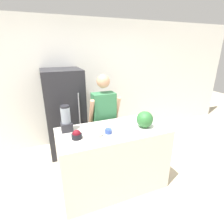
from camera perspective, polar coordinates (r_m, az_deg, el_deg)
name	(u,v)px	position (r m, az deg, el deg)	size (l,w,h in m)	color
ground_plane	(123,202)	(2.76, 3.54, -27.28)	(14.00, 14.00, 0.00)	beige
wall_back	(83,83)	(3.88, -9.36, 9.21)	(8.00, 0.06, 2.60)	white
counter_island	(113,159)	(2.69, 0.30, -15.00)	(1.54, 0.73, 0.96)	beige
refrigerator	(65,112)	(3.55, -15.08, -0.15)	(0.71, 0.73, 1.67)	#232328
person	(104,122)	(2.97, -2.64, -3.14)	(0.51, 0.26, 1.64)	gray
cutting_board	(143,127)	(2.53, 9.95, -4.95)	(0.42, 0.28, 0.01)	white
watermelon	(145,119)	(2.48, 10.65, -2.38)	(0.23, 0.23, 0.23)	#2D6B33
bowl_cherries	(77,135)	(2.24, -11.46, -7.35)	(0.13, 0.13, 0.12)	black
bowl_cream	(96,134)	(2.27, -5.30, -7.17)	(0.17, 0.17, 0.09)	beige
bowl_small_blue	(108,131)	(2.33, -1.18, -6.28)	(0.09, 0.09, 0.06)	#334C9E
blender	(66,120)	(2.42, -14.78, -2.44)	(0.15, 0.15, 0.36)	#28282D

